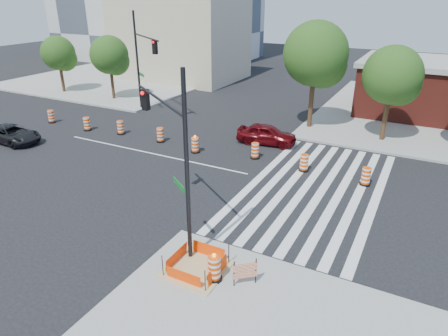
{
  "coord_description": "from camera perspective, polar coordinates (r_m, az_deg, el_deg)",
  "views": [
    {
      "loc": [
        15.62,
        -19.35,
        9.8
      ],
      "look_at": [
        6.83,
        -2.65,
        1.4
      ],
      "focal_mm": 32.0,
      "sensor_mm": 36.0,
      "label": 1
    }
  ],
  "objects": [
    {
      "name": "tree_north_a",
      "position": [
        45.11,
        -22.51,
        14.68
      ],
      "size": [
        3.41,
        3.37,
        5.73
      ],
      "color": "#382314",
      "rests_on": "ground"
    },
    {
      "name": "barricade",
      "position": [
        14.59,
        3.02,
        -14.5
      ],
      "size": [
        0.71,
        0.61,
        1.05
      ],
      "rotation": [
        0.0,
        0.0,
        0.7
      ],
      "color": "#E24504",
      "rests_on": "ground"
    },
    {
      "name": "lane_centerline",
      "position": [
        26.72,
        -10.36,
        2.09
      ],
      "size": [
        14.0,
        0.12,
        0.01
      ],
      "primitive_type": "cube",
      "color": "silver",
      "rests_on": "ground"
    },
    {
      "name": "median_drum_4",
      "position": [
        26.36,
        -4.13,
        3.26
      ],
      "size": [
        0.6,
        0.6,
        1.18
      ],
      "color": "black",
      "rests_on": "ground"
    },
    {
      "name": "signal_pole_nw",
      "position": [
        34.81,
        -11.6,
        15.63
      ],
      "size": [
        5.14,
        3.67,
        8.17
      ],
      "rotation": [
        0.0,
        0.0,
        -0.61
      ],
      "color": "black",
      "rests_on": "ground"
    },
    {
      "name": "median_drum_6",
      "position": [
        24.01,
        11.36,
        0.66
      ],
      "size": [
        0.6,
        0.6,
        1.02
      ],
      "color": "black",
      "rests_on": "ground"
    },
    {
      "name": "dark_suv",
      "position": [
        31.77,
        -28.04,
        4.31
      ],
      "size": [
        4.39,
        2.03,
        1.22
      ],
      "primitive_type": "imported",
      "rotation": [
        0.0,
        0.0,
        1.57
      ],
      "color": "black",
      "rests_on": "ground"
    },
    {
      "name": "excavation_pit",
      "position": [
        15.58,
        -3.92,
        -14.02
      ],
      "size": [
        2.2,
        2.2,
        0.9
      ],
      "color": "tan",
      "rests_on": "ground"
    },
    {
      "name": "median_drum_5",
      "position": [
        25.42,
        4.47,
        2.42
      ],
      "size": [
        0.6,
        0.6,
        1.02
      ],
      "color": "black",
      "rests_on": "ground"
    },
    {
      "name": "tree_north_c",
      "position": [
        30.77,
        13.01,
        15.12
      ],
      "size": [
        4.69,
        4.69,
        7.98
      ],
      "color": "#382314",
      "rests_on": "ground"
    },
    {
      "name": "median_drum_7",
      "position": [
        23.17,
        19.6,
        -1.21
      ],
      "size": [
        0.6,
        0.6,
        1.02
      ],
      "color": "black",
      "rests_on": "ground"
    },
    {
      "name": "red_coupe",
      "position": [
        27.91,
        6.11,
        4.84
      ],
      "size": [
        4.28,
        2.14,
        1.4
      ],
      "primitive_type": "imported",
      "rotation": [
        0.0,
        0.0,
        1.69
      ],
      "color": "#51070B",
      "rests_on": "ground"
    },
    {
      "name": "median_drum_0",
      "position": [
        35.35,
        -23.44,
        6.73
      ],
      "size": [
        0.6,
        0.6,
        1.02
      ],
      "color": "black",
      "rests_on": "ground"
    },
    {
      "name": "signal_pole_se",
      "position": [
        15.46,
        -7.56,
        3.92
      ],
      "size": [
        4.64,
        3.35,
        7.4
      ],
      "rotation": [
        0.0,
        0.0,
        2.52
      ],
      "color": "black",
      "rests_on": "ground"
    },
    {
      "name": "tree_north_b",
      "position": [
        40.41,
        -15.97,
        14.98
      ],
      "size": [
        3.57,
        3.57,
        6.07
      ],
      "color": "#382314",
      "rests_on": "ground"
    },
    {
      "name": "tree_north_d",
      "position": [
        29.5,
        22.95,
        11.71
      ],
      "size": [
        3.9,
        3.9,
        6.62
      ],
      "color": "#382314",
      "rests_on": "ground"
    },
    {
      "name": "median_drum_1",
      "position": [
        32.33,
        -18.98,
        5.93
      ],
      "size": [
        0.6,
        0.6,
        1.02
      ],
      "color": "black",
      "rests_on": "ground"
    },
    {
      "name": "beige_midrise",
      "position": [
        49.95,
        -6.26,
        18.36
      ],
      "size": [
        14.0,
        10.0,
        10.0
      ],
      "primitive_type": "cube",
      "color": "#BDB290",
      "rests_on": "ground"
    },
    {
      "name": "crosswalk_east",
      "position": [
        22.18,
        12.74,
        -2.84
      ],
      "size": [
        6.75,
        13.5,
        0.01
      ],
      "color": "silver",
      "rests_on": "ground"
    },
    {
      "name": "median_drum_2",
      "position": [
        30.74,
        -14.55,
        5.57
      ],
      "size": [
        0.6,
        0.6,
        1.02
      ],
      "color": "black",
      "rests_on": "ground"
    },
    {
      "name": "pit_drum",
      "position": [
        14.84,
        -1.4,
        -14.21
      ],
      "size": [
        0.58,
        0.58,
        1.15
      ],
      "color": "black",
      "rests_on": "ground"
    },
    {
      "name": "ground",
      "position": [
        26.73,
        -10.36,
        2.08
      ],
      "size": [
        120.0,
        120.0,
        0.0
      ],
      "primitive_type": "plane",
      "color": "black",
      "rests_on": "ground"
    },
    {
      "name": "sidewalk_nw",
      "position": [
        51.18,
        -14.29,
        12.34
      ],
      "size": [
        22.0,
        22.0,
        0.15
      ],
      "primitive_type": "cube",
      "color": "gray",
      "rests_on": "ground"
    },
    {
      "name": "median_drum_3",
      "position": [
        28.54,
        -9.07,
        4.64
      ],
      "size": [
        0.6,
        0.6,
        1.02
      ],
      "color": "black",
      "rests_on": "ground"
    }
  ]
}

